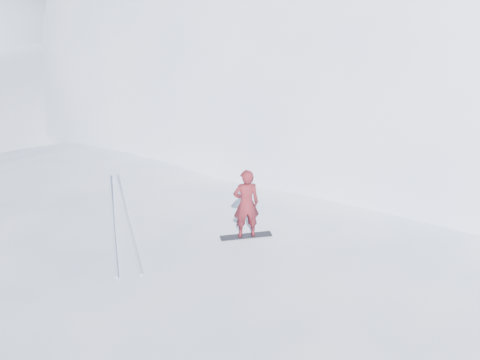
{
  "coord_description": "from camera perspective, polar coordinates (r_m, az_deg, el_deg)",
  "views": [
    {
      "loc": [
        -0.92,
        -8.82,
        9.0
      ],
      "look_at": [
        0.97,
        3.66,
        3.5
      ],
      "focal_mm": 40.0,
      "sensor_mm": 36.0,
      "label": 1
    }
  ],
  "objects": [
    {
      "name": "board_tracks",
      "position": [
        14.71,
        -12.76,
        -3.67
      ],
      "size": [
        1.18,
        5.98,
        0.04
      ],
      "color": "silver",
      "rests_on": "ground"
    },
    {
      "name": "wind_bumps",
      "position": [
        14.17,
        -5.37,
        -16.01
      ],
      "size": [
        16.0,
        14.4,
        1.0
      ],
      "color": "white",
      "rests_on": "ground"
    },
    {
      "name": "snowboarder",
      "position": [
        12.96,
        0.66,
        -2.54
      ],
      "size": [
        0.66,
        0.45,
        1.77
      ],
      "primitive_type": "imported",
      "rotation": [
        0.0,
        0.0,
        3.19
      ],
      "color": "maroon",
      "rests_on": "snowboard"
    },
    {
      "name": "near_ridge",
      "position": [
        14.98,
        0.52,
        -13.38
      ],
      "size": [
        36.0,
        28.0,
        4.8
      ],
      "primitive_type": "ellipsoid",
      "color": "white",
      "rests_on": "ground"
    },
    {
      "name": "snowboard",
      "position": [
        13.38,
        0.64,
        -5.98
      ],
      "size": [
        1.3,
        0.3,
        0.02
      ],
      "primitive_type": "cube",
      "rotation": [
        0.0,
        0.0,
        0.05
      ],
      "color": "black",
      "rests_on": "near_ridge"
    },
    {
      "name": "peak_shoulder",
      "position": [
        32.11,
        11.74,
        6.76
      ],
      "size": [
        28.0,
        24.0,
        18.0
      ],
      "primitive_type": "ellipsoid",
      "color": "white",
      "rests_on": "ground"
    }
  ]
}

